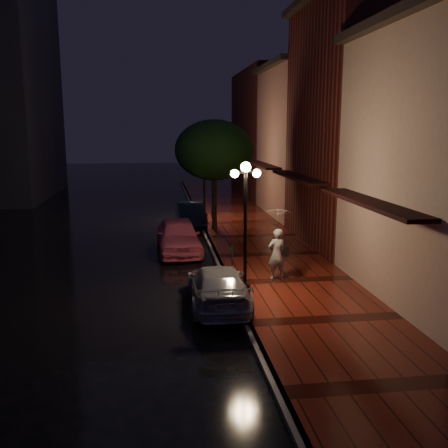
{
  "coord_description": "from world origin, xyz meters",
  "views": [
    {
      "loc": [
        -2.39,
        -20.42,
        5.51
      ],
      "look_at": [
        0.41,
        0.64,
        1.4
      ],
      "focal_mm": 40.0,
      "sensor_mm": 36.0,
      "label": 1
    }
  ],
  "objects_px": {
    "navy_car": "(191,215)",
    "streetlamp_near": "(245,220)",
    "pink_car": "(178,236)",
    "silver_car": "(218,286)",
    "street_tree": "(214,152)",
    "woman_with_umbrella": "(277,233)",
    "parking_meter": "(232,260)",
    "streetlamp_far": "(204,178)"
  },
  "relations": [
    {
      "from": "street_tree",
      "to": "silver_car",
      "type": "bearing_deg",
      "value": -95.96
    },
    {
      "from": "navy_car",
      "to": "parking_meter",
      "type": "relative_size",
      "value": 3.35
    },
    {
      "from": "streetlamp_near",
      "to": "pink_car",
      "type": "height_order",
      "value": "streetlamp_near"
    },
    {
      "from": "woman_with_umbrella",
      "to": "parking_meter",
      "type": "height_order",
      "value": "woman_with_umbrella"
    },
    {
      "from": "silver_car",
      "to": "pink_car",
      "type": "bearing_deg",
      "value": -81.02
    },
    {
      "from": "street_tree",
      "to": "pink_car",
      "type": "xyz_separation_m",
      "value": [
        -2.16,
        -4.64,
        -3.46
      ]
    },
    {
      "from": "pink_car",
      "to": "streetlamp_near",
      "type": "bearing_deg",
      "value": -75.44
    },
    {
      "from": "streetlamp_near",
      "to": "streetlamp_far",
      "type": "bearing_deg",
      "value": 90.0
    },
    {
      "from": "silver_car",
      "to": "streetlamp_near",
      "type": "bearing_deg",
      "value": -146.94
    },
    {
      "from": "streetlamp_far",
      "to": "street_tree",
      "type": "bearing_deg",
      "value": -85.09
    },
    {
      "from": "streetlamp_far",
      "to": "streetlamp_near",
      "type": "bearing_deg",
      "value": -90.0
    },
    {
      "from": "streetlamp_near",
      "to": "woman_with_umbrella",
      "type": "distance_m",
      "value": 2.15
    },
    {
      "from": "streetlamp_far",
      "to": "parking_meter",
      "type": "bearing_deg",
      "value": -90.92
    },
    {
      "from": "navy_car",
      "to": "silver_car",
      "type": "relative_size",
      "value": 0.94
    },
    {
      "from": "parking_meter",
      "to": "streetlamp_far",
      "type": "bearing_deg",
      "value": 91.97
    },
    {
      "from": "pink_car",
      "to": "navy_car",
      "type": "height_order",
      "value": "pink_car"
    },
    {
      "from": "navy_car",
      "to": "woman_with_umbrella",
      "type": "bearing_deg",
      "value": -79.23
    },
    {
      "from": "silver_car",
      "to": "street_tree",
      "type": "bearing_deg",
      "value": -94.77
    },
    {
      "from": "street_tree",
      "to": "silver_car",
      "type": "xyz_separation_m",
      "value": [
        -1.21,
        -11.58,
        -3.61
      ]
    },
    {
      "from": "woman_with_umbrella",
      "to": "parking_meter",
      "type": "bearing_deg",
      "value": -12.69
    },
    {
      "from": "streetlamp_far",
      "to": "parking_meter",
      "type": "relative_size",
      "value": 3.47
    },
    {
      "from": "streetlamp_near",
      "to": "silver_car",
      "type": "xyz_separation_m",
      "value": [
        -0.95,
        -0.59,
        -1.96
      ]
    },
    {
      "from": "pink_car",
      "to": "silver_car",
      "type": "xyz_separation_m",
      "value": [
        0.95,
        -6.94,
        -0.14
      ]
    },
    {
      "from": "navy_car",
      "to": "woman_with_umbrella",
      "type": "distance_m",
      "value": 11.13
    },
    {
      "from": "navy_car",
      "to": "woman_with_umbrella",
      "type": "height_order",
      "value": "woman_with_umbrella"
    },
    {
      "from": "parking_meter",
      "to": "woman_with_umbrella",
      "type": "bearing_deg",
      "value": 1.43
    },
    {
      "from": "street_tree",
      "to": "pink_car",
      "type": "height_order",
      "value": "street_tree"
    },
    {
      "from": "streetlamp_far",
      "to": "street_tree",
      "type": "distance_m",
      "value": 3.44
    },
    {
      "from": "streetlamp_near",
      "to": "silver_car",
      "type": "bearing_deg",
      "value": -148.12
    },
    {
      "from": "woman_with_umbrella",
      "to": "pink_car",
      "type": "bearing_deg",
      "value": -67.18
    },
    {
      "from": "navy_car",
      "to": "streetlamp_near",
      "type": "bearing_deg",
      "value": -87.13
    },
    {
      "from": "street_tree",
      "to": "navy_car",
      "type": "distance_m",
      "value": 3.97
    },
    {
      "from": "streetlamp_near",
      "to": "woman_with_umbrella",
      "type": "relative_size",
      "value": 1.67
    },
    {
      "from": "streetlamp_near",
      "to": "parking_meter",
      "type": "relative_size",
      "value": 3.47
    },
    {
      "from": "navy_car",
      "to": "silver_car",
      "type": "xyz_separation_m",
      "value": [
        0.0,
        -12.85,
        -0.04
      ]
    },
    {
      "from": "streetlamp_near",
      "to": "pink_car",
      "type": "relative_size",
      "value": 0.94
    },
    {
      "from": "street_tree",
      "to": "pink_car",
      "type": "bearing_deg",
      "value": -114.95
    },
    {
      "from": "streetlamp_near",
      "to": "streetlamp_far",
      "type": "distance_m",
      "value": 14.0
    },
    {
      "from": "pink_car",
      "to": "silver_car",
      "type": "distance_m",
      "value": 7.01
    },
    {
      "from": "streetlamp_far",
      "to": "street_tree",
      "type": "relative_size",
      "value": 0.74
    },
    {
      "from": "pink_car",
      "to": "parking_meter",
      "type": "xyz_separation_m",
      "value": [
        1.7,
        -4.86,
        0.12
      ]
    },
    {
      "from": "streetlamp_far",
      "to": "parking_meter",
      "type": "height_order",
      "value": "streetlamp_far"
    }
  ]
}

